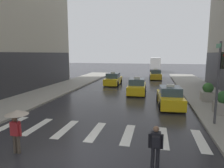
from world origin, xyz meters
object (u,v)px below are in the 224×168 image
object	(u,v)px
taxi_third	(113,80)
pedestrian_with_backpack	(156,144)
pedestrian_with_umbrella	(16,120)
taxi_lead	(170,97)
taxi_fourth	(156,75)
taxi_second	(137,87)
traffic_light_pole	(220,71)
planter_mid_block	(208,93)
planter_near_corner	(224,103)
box_truck	(155,64)

from	to	relation	value
taxi_third	pedestrian_with_backpack	world-z (taller)	taxi_third
pedestrian_with_umbrella	taxi_lead	bearing A→B (deg)	53.93
taxi_third	taxi_fourth	size ratio (longest dim) A/B	0.99
taxi_lead	taxi_fourth	distance (m)	17.65
pedestrian_with_umbrella	pedestrian_with_backpack	distance (m)	5.78
pedestrian_with_backpack	taxi_second	bearing A→B (deg)	97.91
taxi_fourth	taxi_third	bearing A→B (deg)	-127.19
traffic_light_pole	pedestrian_with_backpack	bearing A→B (deg)	-123.88
taxi_lead	pedestrian_with_umbrella	distance (m)	11.75
planter_mid_block	planter_near_corner	bearing A→B (deg)	-88.70
taxi_fourth	box_truck	size ratio (longest dim) A/B	0.61
taxi_second	taxi_third	world-z (taller)	same
traffic_light_pole	taxi_fourth	bearing A→B (deg)	99.21
planter_near_corner	pedestrian_with_umbrella	bearing A→B (deg)	-143.68
taxi_second	traffic_light_pole	bearing A→B (deg)	-58.03
traffic_light_pole	taxi_second	xyz separation A→B (m)	(-5.51, 8.82, -2.53)
pedestrian_with_umbrella	pedestrian_with_backpack	size ratio (longest dim) A/B	1.18
taxi_fourth	planter_near_corner	world-z (taller)	taxi_fourth
box_truck	planter_near_corner	world-z (taller)	box_truck
taxi_second	planter_near_corner	xyz separation A→B (m)	(6.53, -6.59, 0.15)
box_truck	taxi_lead	bearing A→B (deg)	-87.76
planter_mid_block	taxi_lead	bearing A→B (deg)	-149.37
taxi_second	taxi_third	size ratio (longest dim) A/B	1.01
taxi_third	pedestrian_with_backpack	xyz separation A→B (m)	(5.70, -19.48, 0.25)
taxi_second	taxi_third	distance (m)	6.54
pedestrian_with_backpack	planter_mid_block	xyz separation A→B (m)	(4.48, 11.38, -0.10)
taxi_fourth	planter_mid_block	size ratio (longest dim) A/B	2.88
pedestrian_with_umbrella	traffic_light_pole	bearing A→B (deg)	29.93
box_truck	pedestrian_with_umbrella	xyz separation A→B (m)	(-5.70, -40.29, -0.34)
traffic_light_pole	taxi_third	size ratio (longest dim) A/B	1.06
planter_near_corner	taxi_third	bearing A→B (deg)	130.65
taxi_lead	taxi_third	size ratio (longest dim) A/B	1.02
box_truck	planter_mid_block	world-z (taller)	box_truck
planter_near_corner	planter_mid_block	bearing A→B (deg)	91.30
taxi_lead	taxi_second	distance (m)	5.64
pedestrian_with_backpack	planter_near_corner	size ratio (longest dim) A/B	1.03
taxi_second	taxi_third	bearing A→B (deg)	124.81
pedestrian_with_umbrella	planter_mid_block	distance (m)	15.37
taxi_lead	planter_near_corner	size ratio (longest dim) A/B	2.89
taxi_third	pedestrian_with_umbrella	bearing A→B (deg)	-90.16
taxi_second	planter_mid_block	distance (m)	7.00
planter_mid_block	box_truck	bearing A→B (deg)	98.94
planter_near_corner	traffic_light_pole	bearing A→B (deg)	-114.62
planter_mid_block	taxi_second	bearing A→B (deg)	157.07
box_truck	planter_near_corner	distance (m)	33.04
taxi_third	pedestrian_with_backpack	bearing A→B (deg)	-73.70
pedestrian_with_backpack	planter_mid_block	world-z (taller)	planter_mid_block
taxi_second	pedestrian_with_backpack	distance (m)	14.24
box_truck	planter_mid_block	size ratio (longest dim) A/B	4.72
planter_mid_block	taxi_fourth	bearing A→B (deg)	105.92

